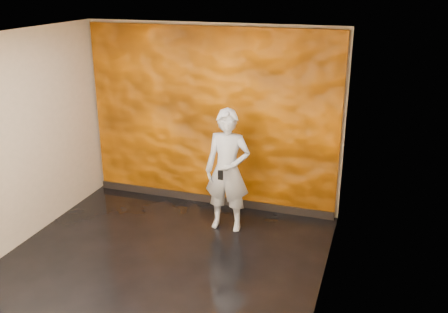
% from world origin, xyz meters
% --- Properties ---
extents(room, '(4.02, 4.02, 2.81)m').
position_xyz_m(room, '(0.00, 0.00, 1.40)').
color(room, black).
rests_on(room, ground).
extents(feature_wall, '(3.90, 0.06, 2.75)m').
position_xyz_m(feature_wall, '(0.00, 1.96, 1.38)').
color(feature_wall, '#E06B00').
rests_on(feature_wall, ground).
extents(baseboard, '(3.90, 0.04, 0.12)m').
position_xyz_m(baseboard, '(0.00, 1.92, 0.06)').
color(baseboard, black).
rests_on(baseboard, ground).
extents(man, '(0.66, 0.45, 1.75)m').
position_xyz_m(man, '(0.51, 1.22, 0.87)').
color(man, '#9296A1').
rests_on(man, ground).
extents(phone, '(0.07, 0.02, 0.14)m').
position_xyz_m(phone, '(0.51, 0.93, 0.92)').
color(phone, black).
rests_on(phone, man).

